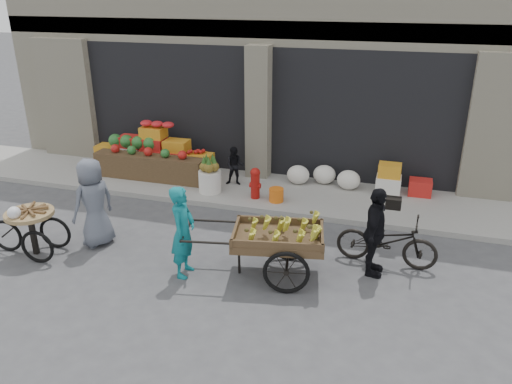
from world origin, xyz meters
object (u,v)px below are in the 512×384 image
(seated_person, at_px, (235,166))
(pineapple_bin, at_px, (210,182))
(orange_bucket, at_px, (276,195))
(fire_hydrant, at_px, (255,182))
(banana_cart, at_px, (275,234))
(cyclist, at_px, (375,232))
(vendor_grey, at_px, (93,203))
(bicycle, at_px, (387,241))
(vendor_woman, at_px, (183,232))
(tricycle_cart, at_px, (31,226))

(seated_person, bearing_deg, pineapple_bin, -133.69)
(orange_bucket, bearing_deg, fire_hydrant, 174.29)
(fire_hydrant, xyz_separation_m, banana_cart, (1.19, -2.83, 0.26))
(seated_person, distance_m, cyclist, 4.54)
(orange_bucket, height_order, vendor_grey, vendor_grey)
(pineapple_bin, xyz_separation_m, cyclist, (3.85, -2.35, 0.40))
(vendor_grey, distance_m, bicycle, 5.30)
(fire_hydrant, relative_size, bicycle, 0.41)
(seated_person, height_order, banana_cart, same)
(seated_person, distance_m, vendor_woman, 3.90)
(tricycle_cart, height_order, bicycle, tricycle_cart)
(pineapple_bin, distance_m, fire_hydrant, 1.11)
(bicycle, xyz_separation_m, cyclist, (-0.20, -0.40, 0.32))
(bicycle, bearing_deg, vendor_woman, 115.23)
(fire_hydrant, bearing_deg, orange_bucket, -5.71)
(orange_bucket, distance_m, bicycle, 3.07)
(pineapple_bin, bearing_deg, cyclist, -31.44)
(fire_hydrant, relative_size, vendor_grey, 0.42)
(seated_person, distance_m, bicycle, 4.45)
(bicycle, bearing_deg, tricycle_cart, 106.54)
(seated_person, bearing_deg, fire_hydrant, -52.88)
(seated_person, relative_size, tricycle_cart, 0.64)
(vendor_woman, xyz_separation_m, vendor_grey, (-2.02, 0.51, 0.05))
(fire_hydrant, height_order, vendor_grey, vendor_grey)
(bicycle, bearing_deg, seated_person, 58.00)
(vendor_woman, xyz_separation_m, tricycle_cart, (-2.89, -0.16, -0.23))
(vendor_grey, bearing_deg, banana_cart, 111.90)
(fire_hydrant, bearing_deg, vendor_woman, -94.67)
(vendor_woman, height_order, cyclist, vendor_woman)
(fire_hydrant, bearing_deg, tricycle_cart, -133.05)
(tricycle_cart, xyz_separation_m, bicycle, (6.10, 1.47, -0.11))
(fire_hydrant, xyz_separation_m, tricycle_cart, (-3.15, -3.37, 0.06))
(orange_bucket, bearing_deg, vendor_woman, -103.55)
(vendor_grey, xyz_separation_m, bicycle, (5.23, 0.80, -0.39))
(pineapple_bin, relative_size, cyclist, 0.34)
(bicycle, bearing_deg, orange_bucket, 55.87)
(fire_hydrant, height_order, orange_bucket, fire_hydrant)
(pineapple_bin, xyz_separation_m, vendor_grey, (-1.18, -2.75, 0.47))
(seated_person, bearing_deg, vendor_grey, -125.19)
(vendor_woman, bearing_deg, pineapple_bin, 10.97)
(banana_cart, relative_size, vendor_grey, 1.58)
(cyclist, bearing_deg, vendor_woman, 109.86)
(seated_person, relative_size, cyclist, 0.60)
(seated_person, bearing_deg, cyclist, -50.58)
(orange_bucket, bearing_deg, tricycle_cart, -137.69)
(pineapple_bin, xyz_separation_m, orange_bucket, (1.60, -0.10, -0.10))
(vendor_grey, distance_m, cyclist, 5.04)
(vendor_woman, distance_m, cyclist, 3.15)
(banana_cart, bearing_deg, cyclist, 7.73)
(seated_person, xyz_separation_m, bicycle, (3.65, -2.55, -0.13))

